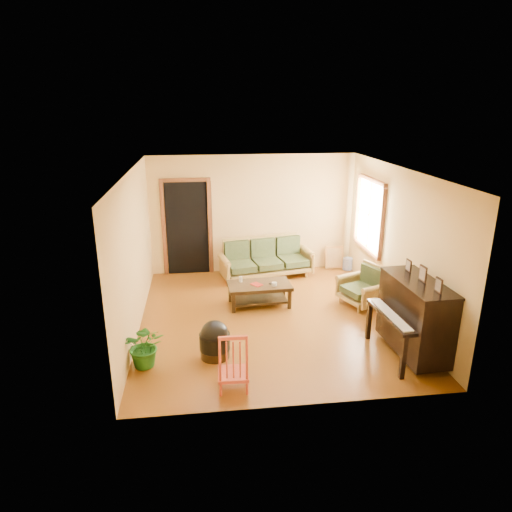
{
  "coord_description": "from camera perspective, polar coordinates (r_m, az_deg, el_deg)",
  "views": [
    {
      "loc": [
        -1.15,
        -7.25,
        3.61
      ],
      "look_at": [
        -0.22,
        0.2,
        1.1
      ],
      "focal_mm": 32.0,
      "sensor_mm": 36.0,
      "label": 1
    }
  ],
  "objects": [
    {
      "name": "sofa",
      "position": [
        9.9,
        1.36,
        -0.29
      ],
      "size": [
        2.11,
        1.2,
        0.85
      ],
      "primitive_type": "cube",
      "rotation": [
        0.0,
        0.0,
        0.19
      ],
      "color": "olive",
      "rests_on": "floor"
    },
    {
      "name": "red_chair",
      "position": [
        6.13,
        -2.91,
        -12.78
      ],
      "size": [
        0.41,
        0.45,
        0.86
      ],
      "primitive_type": "cube",
      "rotation": [
        0.0,
        0.0,
        -0.03
      ],
      "color": "#9D2F1C",
      "rests_on": "floor"
    },
    {
      "name": "piano",
      "position": [
        7.19,
        19.2,
        -7.41
      ],
      "size": [
        0.86,
        1.38,
        1.19
      ],
      "primitive_type": "cube",
      "rotation": [
        0.0,
        0.0,
        0.05
      ],
      "color": "black",
      "rests_on": "floor"
    },
    {
      "name": "doorway",
      "position": [
        10.07,
        -8.6,
        3.4
      ],
      "size": [
        1.08,
        0.16,
        2.05
      ],
      "primitive_type": "cube",
      "color": "black",
      "rests_on": "floor"
    },
    {
      "name": "armchair",
      "position": [
        8.75,
        13.01,
        -3.65
      ],
      "size": [
        0.97,
        0.99,
        0.77
      ],
      "primitive_type": "cube",
      "rotation": [
        0.0,
        0.0,
        0.38
      ],
      "color": "olive",
      "rests_on": "floor"
    },
    {
      "name": "coffee_table",
      "position": [
        8.59,
        0.41,
        -4.83
      ],
      "size": [
        1.2,
        0.69,
        0.42
      ],
      "primitive_type": "cube",
      "rotation": [
        0.0,
        0.0,
        0.05
      ],
      "color": "black",
      "rests_on": "floor"
    },
    {
      "name": "candle",
      "position": [
        8.59,
        -1.92,
        -2.91
      ],
      "size": [
        0.08,
        0.08,
        0.11
      ],
      "primitive_type": "cylinder",
      "rotation": [
        0.0,
        0.0,
        -0.29
      ],
      "color": "silver",
      "rests_on": "coffee_table"
    },
    {
      "name": "potted_plant",
      "position": [
        6.82,
        -13.68,
        -10.79
      ],
      "size": [
        0.64,
        0.57,
        0.66
      ],
      "primitive_type": "imported",
      "rotation": [
        0.0,
        0.0,
        -0.1
      ],
      "color": "#1F611B",
      "rests_on": "floor"
    },
    {
      "name": "glass_jar",
      "position": [
        8.42,
        2.3,
        -3.52
      ],
      "size": [
        0.12,
        0.12,
        0.06
      ],
      "primitive_type": "cylinder",
      "rotation": [
        0.0,
        0.0,
        0.3
      ],
      "color": "silver",
      "rests_on": "coffee_table"
    },
    {
      "name": "floor",
      "position": [
        8.18,
        1.72,
        -7.71
      ],
      "size": [
        5.0,
        5.0,
        0.0
      ],
      "primitive_type": "plane",
      "color": "#5B2F0C",
      "rests_on": "ground"
    },
    {
      "name": "footstool",
      "position": [
        6.93,
        -5.17,
        -10.87
      ],
      "size": [
        0.46,
        0.46,
        0.44
      ],
      "primitive_type": "cylinder",
      "rotation": [
        0.0,
        0.0,
        0.02
      ],
      "color": "black",
      "rests_on": "floor"
    },
    {
      "name": "window",
      "position": [
        9.42,
        14.02,
        4.99
      ],
      "size": [
        0.12,
        1.36,
        1.46
      ],
      "primitive_type": "cube",
      "color": "white",
      "rests_on": "right_wall"
    },
    {
      "name": "remote",
      "position": [
        8.52,
        2.14,
        -3.41
      ],
      "size": [
        0.16,
        0.09,
        0.02
      ],
      "primitive_type": "cube",
      "rotation": [
        0.0,
        0.0,
        0.33
      ],
      "color": "black",
      "rests_on": "coffee_table"
    },
    {
      "name": "book",
      "position": [
        8.4,
        -0.3,
        -3.73
      ],
      "size": [
        0.25,
        0.26,
        0.02
      ],
      "primitive_type": "imported",
      "rotation": [
        0.0,
        0.0,
        0.61
      ],
      "color": "maroon",
      "rests_on": "coffee_table"
    },
    {
      "name": "leaning_frame",
      "position": [
        10.59,
        9.74,
        -0.15
      ],
      "size": [
        0.41,
        0.1,
        0.55
      ],
      "primitive_type": "cube",
      "rotation": [
        0.0,
        0.0,
        -0.02
      ],
      "color": "#B57E3C",
      "rests_on": "floor"
    },
    {
      "name": "ceramic_crock",
      "position": [
        10.63,
        11.36,
        -0.96
      ],
      "size": [
        0.26,
        0.26,
        0.27
      ],
      "primitive_type": "cylinder",
      "rotation": [
        0.0,
        0.0,
        -0.19
      ],
      "color": "#364CA4",
      "rests_on": "floor"
    }
  ]
}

